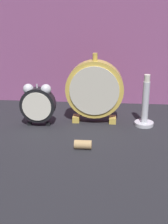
# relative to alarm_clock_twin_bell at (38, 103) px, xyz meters

# --- Properties ---
(ground_plane) EXTENTS (4.00, 4.00, 0.00)m
(ground_plane) POSITION_rel_alarm_clock_twin_bell_xyz_m (0.13, -0.10, -0.07)
(ground_plane) COLOR #232328
(fabric_backdrop_drape) EXTENTS (1.30, 0.01, 0.59)m
(fabric_backdrop_drape) POSITION_rel_alarm_clock_twin_bell_xyz_m (0.13, 0.23, 0.23)
(fabric_backdrop_drape) COLOR #8E4C7F
(fabric_backdrop_drape) RESTS_ON ground_plane
(alarm_clock_twin_bell) EXTENTS (0.10, 0.03, 0.12)m
(alarm_clock_twin_bell) POSITION_rel_alarm_clock_twin_bell_xyz_m (0.00, 0.00, 0.00)
(alarm_clock_twin_bell) COLOR black
(alarm_clock_twin_bell) RESTS_ON ground_plane
(mantel_clock_silver) EXTENTS (0.17, 0.04, 0.20)m
(mantel_clock_silver) POSITION_rel_alarm_clock_twin_bell_xyz_m (0.16, 0.04, 0.03)
(mantel_clock_silver) COLOR gold
(mantel_clock_silver) RESTS_ON ground_plane
(brass_candlestick) EXTENTS (0.05, 0.05, 0.15)m
(brass_candlestick) POSITION_rel_alarm_clock_twin_bell_xyz_m (0.30, 0.03, -0.02)
(brass_candlestick) COLOR silver
(brass_candlestick) RESTS_ON ground_plane
(wine_cork) EXTENTS (0.04, 0.02, 0.02)m
(wine_cork) POSITION_rel_alarm_clock_twin_bell_xyz_m (0.14, -0.14, -0.06)
(wine_cork) COLOR tan
(wine_cork) RESTS_ON ground_plane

